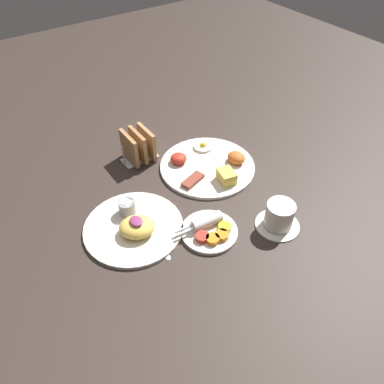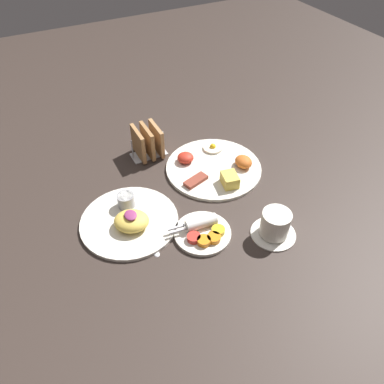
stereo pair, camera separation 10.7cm
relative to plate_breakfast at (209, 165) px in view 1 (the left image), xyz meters
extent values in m
plane|color=#332823|center=(0.03, -0.16, -0.01)|extent=(3.00, 3.00, 0.00)
cylinder|color=silver|center=(0.00, 0.00, -0.01)|extent=(0.30, 0.30, 0.01)
cube|color=#E5C64C|center=(0.09, 0.00, 0.02)|extent=(0.06, 0.05, 0.04)
ellipsoid|color=#C66023|center=(0.03, 0.08, 0.02)|extent=(0.06, 0.05, 0.03)
cylinder|color=#F4EACC|center=(-0.09, 0.04, 0.00)|extent=(0.06, 0.06, 0.01)
sphere|color=yellow|center=(-0.09, 0.04, 0.01)|extent=(0.02, 0.02, 0.02)
ellipsoid|color=red|center=(-0.07, -0.07, 0.01)|extent=(0.05, 0.05, 0.03)
cube|color=brown|center=(0.04, -0.09, 0.01)|extent=(0.05, 0.08, 0.01)
cylinder|color=silver|center=(0.22, -0.16, -0.01)|extent=(0.15, 0.15, 0.01)
cylinder|color=red|center=(0.23, -0.19, 0.01)|extent=(0.04, 0.04, 0.01)
cylinder|color=orange|center=(0.25, -0.18, 0.01)|extent=(0.04, 0.04, 0.01)
cylinder|color=orange|center=(0.26, -0.15, 0.01)|extent=(0.04, 0.04, 0.01)
cylinder|color=gold|center=(0.24, -0.13, 0.01)|extent=(0.04, 0.04, 0.01)
cylinder|color=white|center=(0.20, -0.16, 0.02)|extent=(0.04, 0.09, 0.03)
cube|color=silver|center=(0.20, -0.22, 0.02)|extent=(0.01, 0.05, 0.00)
cube|color=silver|center=(0.19, -0.22, 0.02)|extent=(0.01, 0.05, 0.00)
cylinder|color=silver|center=(0.09, -0.32, -0.01)|extent=(0.27, 0.27, 0.01)
ellipsoid|color=#EAC651|center=(0.11, -0.32, 0.02)|extent=(0.12, 0.12, 0.04)
ellipsoid|color=#8C3366|center=(0.11, -0.32, 0.04)|extent=(0.04, 0.03, 0.01)
cylinder|color=#99999E|center=(0.03, -0.31, 0.02)|extent=(0.05, 0.05, 0.04)
cylinder|color=white|center=(0.03, -0.31, 0.04)|extent=(0.04, 0.04, 0.01)
cube|color=#B7B7BC|center=(-0.17, -0.16, -0.01)|extent=(0.06, 0.12, 0.01)
cube|color=#A17345|center=(-0.17, -0.19, 0.04)|extent=(0.10, 0.01, 0.10)
cube|color=#9D6F41|center=(-0.17, -0.16, 0.04)|extent=(0.10, 0.01, 0.10)
cube|color=#A97B4D|center=(-0.17, -0.12, 0.04)|extent=(0.10, 0.01, 0.10)
cylinder|color=#B7B7BC|center=(-0.17, -0.21, 0.03)|extent=(0.01, 0.01, 0.07)
cylinder|color=#B7B7BC|center=(-0.17, -0.10, 0.03)|extent=(0.01, 0.01, 0.07)
cylinder|color=silver|center=(0.30, 0.01, -0.01)|extent=(0.12, 0.12, 0.01)
cylinder|color=silver|center=(0.30, 0.01, 0.03)|extent=(0.08, 0.08, 0.07)
cylinder|color=#381E0F|center=(0.30, 0.01, 0.06)|extent=(0.06, 0.06, 0.01)
cube|color=silver|center=(0.16, -0.26, -0.01)|extent=(0.10, 0.06, 0.00)
ellipsoid|color=silver|center=(0.22, -0.30, -0.01)|extent=(0.02, 0.02, 0.01)
camera|label=1|loc=(0.73, -0.57, 0.75)|focal=35.00mm
camera|label=2|loc=(0.78, -0.48, 0.75)|focal=35.00mm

